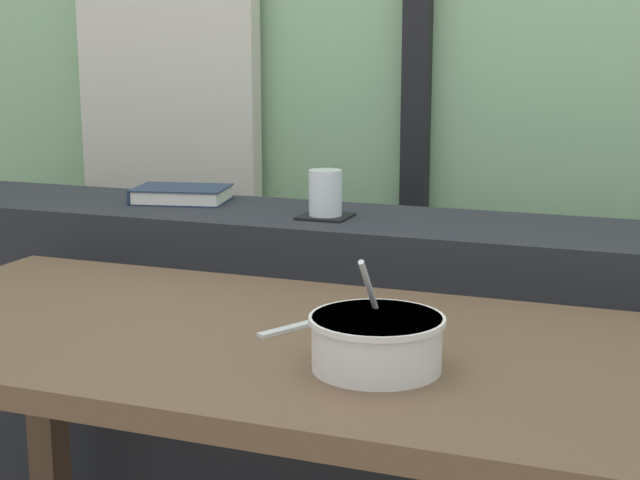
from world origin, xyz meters
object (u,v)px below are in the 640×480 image
breakfast_table (251,401)px  juice_glass (325,195)px  coaster_square (325,216)px  soup_bowl (377,343)px  fork_utensil (304,325)px  closed_book (181,194)px

breakfast_table → juice_glass: 0.59m
coaster_square → soup_bowl: size_ratio=0.55×
juice_glass → fork_utensil: 0.52m
fork_utensil → coaster_square: bearing=134.3°
juice_glass → closed_book: (-0.37, 0.07, -0.03)m
soup_bowl → breakfast_table: bearing=158.1°
coaster_square → fork_utensil: size_ratio=0.59×
coaster_square → fork_utensil: 0.51m
juice_glass → soup_bowl: juice_glass is taller
breakfast_table → juice_glass: bearing=98.2°
breakfast_table → fork_utensil: size_ratio=7.50×
breakfast_table → fork_utensil: bearing=37.6°
juice_glass → closed_book: bearing=168.8°
breakfast_table → coaster_square: size_ratio=12.75×
juice_glass → closed_book: juice_glass is taller
juice_glass → breakfast_table: bearing=-81.8°
soup_bowl → fork_utensil: (-0.16, 0.14, -0.03)m
breakfast_table → fork_utensil: 0.14m
coaster_square → soup_bowl: soup_bowl is taller
coaster_square → soup_bowl: (0.30, -0.62, -0.04)m
coaster_square → closed_book: size_ratio=0.43×
coaster_square → breakfast_table: bearing=-81.8°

